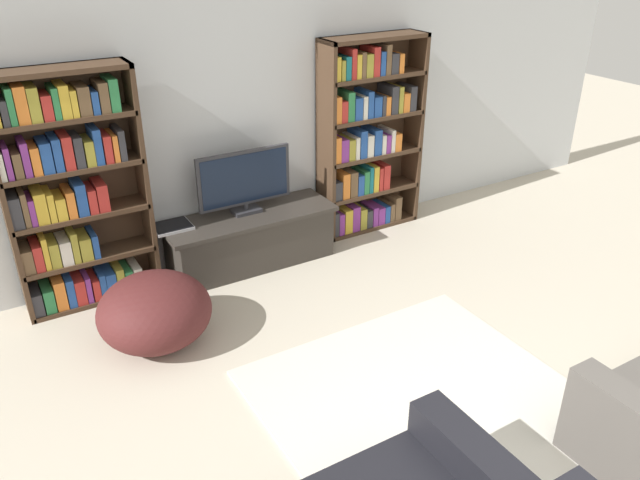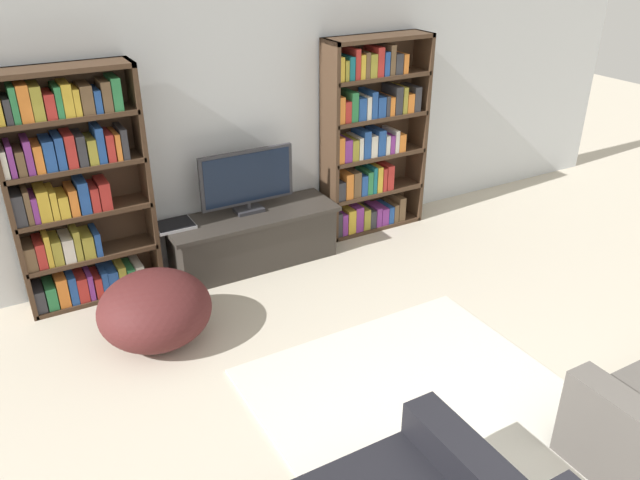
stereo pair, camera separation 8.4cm
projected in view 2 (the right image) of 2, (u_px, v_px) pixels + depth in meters
The scene contains 8 objects.
wall_back at pixel (238, 108), 5.20m from camera, with size 8.80×0.06×2.60m.
bookshelf_left at pixel (73, 190), 4.61m from camera, with size 1.01×0.30×1.82m.
bookshelf_right at pixel (369, 139), 5.77m from camera, with size 1.01×0.30×1.82m.
tv_stand at pixel (253, 238), 5.41m from camera, with size 1.49×0.51×0.47m.
television at pixel (247, 180), 5.22m from camera, with size 0.83×0.16×0.55m.
laptop at pixel (174, 225), 5.08m from camera, with size 0.31×0.25×0.03m.
area_rug at pixel (424, 406), 3.86m from camera, with size 1.89×1.85×0.02m.
beanbag_ottoman at pixel (155, 309), 4.38m from camera, with size 0.79×0.79×0.51m, color #4C1E1E.
Camera 2 is at (-1.93, -0.57, 2.68)m, focal length 35.00 mm.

